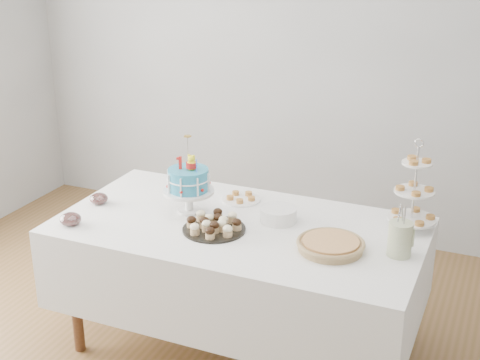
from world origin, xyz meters
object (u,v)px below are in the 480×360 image
at_px(pastry_plate, 241,198).
at_px(jam_bowl_a, 71,219).
at_px(utensil_pitcher, 400,238).
at_px(pie, 331,245).
at_px(jam_bowl_b, 99,199).
at_px(cupcake_tray, 214,224).
at_px(tiered_stand, 414,192).
at_px(table, 239,263).
at_px(plate_stack, 278,215).
at_px(birthday_cake, 189,192).

xyz_separation_m(pastry_plate, jam_bowl_a, (-0.69, -0.66, 0.02)).
xyz_separation_m(jam_bowl_a, utensil_pitcher, (1.65, 0.34, 0.06)).
distance_m(pie, jam_bowl_b, 1.37).
relative_size(jam_bowl_b, utensil_pitcher, 0.40).
height_order(cupcake_tray, tiered_stand, tiered_stand).
xyz_separation_m(table, utensil_pitcher, (0.84, -0.02, 0.32)).
xyz_separation_m(pie, plate_stack, (-0.35, 0.22, 0.01)).
bearing_deg(cupcake_tray, jam_bowl_a, -161.78).
distance_m(birthday_cake, tiered_stand, 1.19).
distance_m(jam_bowl_a, jam_bowl_b, 0.30).
xyz_separation_m(plate_stack, jam_bowl_a, (-0.99, -0.48, -0.01)).
distance_m(pastry_plate, jam_bowl_a, 0.96).
xyz_separation_m(table, pie, (0.53, -0.10, 0.26)).
bearing_deg(plate_stack, utensil_pitcher, -11.98).
relative_size(pie, jam_bowl_b, 3.24).
height_order(pastry_plate, utensil_pitcher, utensil_pitcher).
xyz_separation_m(pie, utensil_pitcher, (0.31, 0.08, 0.06)).
height_order(plate_stack, utensil_pitcher, utensil_pitcher).
bearing_deg(utensil_pitcher, jam_bowl_a, -173.28).
relative_size(birthday_cake, jam_bowl_b, 4.16).
distance_m(table, cupcake_tray, 0.30).
height_order(cupcake_tray, jam_bowl_b, cupcake_tray).
bearing_deg(jam_bowl_a, cupcake_tray, 18.22).
relative_size(table, utensil_pitcher, 7.38).
distance_m(table, plate_stack, 0.34).
height_order(birthday_cake, plate_stack, birthday_cake).
height_order(pastry_plate, jam_bowl_a, jam_bowl_a).
height_order(plate_stack, jam_bowl_b, plate_stack).
bearing_deg(plate_stack, pastry_plate, 148.10).
relative_size(pie, plate_stack, 1.71).
height_order(tiered_stand, utensil_pitcher, tiered_stand).
xyz_separation_m(cupcake_tray, plate_stack, (0.27, 0.24, 0.00)).
bearing_deg(pastry_plate, table, -68.70).
distance_m(birthday_cake, jam_bowl_a, 0.64).
distance_m(pie, jam_bowl_a, 1.36).
bearing_deg(jam_bowl_a, jam_bowl_b, 95.50).
bearing_deg(jam_bowl_a, table, 23.60).
height_order(jam_bowl_a, jam_bowl_b, jam_bowl_a).
height_order(cupcake_tray, pastry_plate, cupcake_tray).
height_order(pie, pastry_plate, pie).
bearing_deg(utensil_pitcher, pastry_plate, 156.56).
distance_m(birthday_cake, pie, 0.86).
distance_m(cupcake_tray, jam_bowl_b, 0.75).
height_order(birthday_cake, tiered_stand, tiered_stand).
bearing_deg(table, utensil_pitcher, -1.30).
bearing_deg(jam_bowl_a, pastry_plate, 43.64).
xyz_separation_m(cupcake_tray, pie, (0.62, 0.02, -0.01)).
height_order(table, jam_bowl_a, jam_bowl_a).
xyz_separation_m(jam_bowl_b, utensil_pitcher, (1.68, 0.04, 0.06)).
xyz_separation_m(tiered_stand, jam_bowl_a, (-1.65, -0.67, -0.17)).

